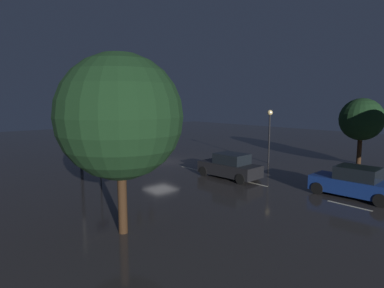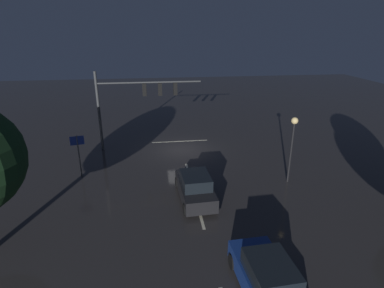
{
  "view_description": "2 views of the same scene",
  "coord_description": "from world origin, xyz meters",
  "px_view_note": "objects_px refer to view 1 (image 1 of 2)",
  "views": [
    {
      "loc": [
        16.29,
        22.52,
        5.2
      ],
      "look_at": [
        -0.37,
        3.71,
        1.86
      ],
      "focal_mm": 30.36,
      "sensor_mm": 36.0,
      "label": 1
    },
    {
      "loc": [
        2.37,
        24.16,
        9.72
      ],
      "look_at": [
        -0.22,
        4.64,
        2.26
      ],
      "focal_mm": 28.93,
      "sensor_mm": 36.0,
      "label": 2
    }
  ],
  "objects_px": {
    "car_distant": "(354,183)",
    "tree_right_near": "(120,117)",
    "route_sign": "(100,151)",
    "traffic_signal_assembly": "(117,110)",
    "car_approaching": "(230,166)",
    "tree_left_far": "(361,120)",
    "street_lamp_left_kerb": "(270,125)"
  },
  "relations": [
    {
      "from": "traffic_signal_assembly",
      "to": "route_sign",
      "type": "bearing_deg",
      "value": 51.5
    },
    {
      "from": "traffic_signal_assembly",
      "to": "route_sign",
      "type": "height_order",
      "value": "traffic_signal_assembly"
    },
    {
      "from": "tree_left_far",
      "to": "route_sign",
      "type": "bearing_deg",
      "value": -21.89
    },
    {
      "from": "traffic_signal_assembly",
      "to": "car_approaching",
      "type": "height_order",
      "value": "traffic_signal_assembly"
    },
    {
      "from": "car_approaching",
      "to": "tree_left_far",
      "type": "height_order",
      "value": "tree_left_far"
    },
    {
      "from": "car_distant",
      "to": "street_lamp_left_kerb",
      "type": "height_order",
      "value": "street_lamp_left_kerb"
    },
    {
      "from": "traffic_signal_assembly",
      "to": "route_sign",
      "type": "relative_size",
      "value": 2.82
    },
    {
      "from": "car_distant",
      "to": "street_lamp_left_kerb",
      "type": "distance_m",
      "value": 10.37
    },
    {
      "from": "car_approaching",
      "to": "street_lamp_left_kerb",
      "type": "xyz_separation_m",
      "value": [
        -6.48,
        -1.44,
        2.38
      ]
    },
    {
      "from": "traffic_signal_assembly",
      "to": "tree_left_far",
      "type": "distance_m",
      "value": 20.04
    },
    {
      "from": "street_lamp_left_kerb",
      "to": "car_distant",
      "type": "bearing_deg",
      "value": 61.82
    },
    {
      "from": "car_approaching",
      "to": "route_sign",
      "type": "relative_size",
      "value": 1.49
    },
    {
      "from": "car_distant",
      "to": "street_lamp_left_kerb",
      "type": "relative_size",
      "value": 0.99
    },
    {
      "from": "car_distant",
      "to": "tree_left_far",
      "type": "bearing_deg",
      "value": -159.83
    },
    {
      "from": "car_approaching",
      "to": "route_sign",
      "type": "xyz_separation_m",
      "value": [
        7.39,
        -4.1,
        1.35
      ]
    },
    {
      "from": "car_approaching",
      "to": "street_lamp_left_kerb",
      "type": "height_order",
      "value": "street_lamp_left_kerb"
    },
    {
      "from": "car_approaching",
      "to": "tree_right_near",
      "type": "bearing_deg",
      "value": 18.63
    },
    {
      "from": "street_lamp_left_kerb",
      "to": "route_sign",
      "type": "bearing_deg",
      "value": -10.88
    },
    {
      "from": "traffic_signal_assembly",
      "to": "car_distant",
      "type": "bearing_deg",
      "value": 107.65
    },
    {
      "from": "route_sign",
      "to": "tree_right_near",
      "type": "relative_size",
      "value": 0.42
    },
    {
      "from": "street_lamp_left_kerb",
      "to": "route_sign",
      "type": "relative_size",
      "value": 1.5
    },
    {
      "from": "route_sign",
      "to": "tree_left_far",
      "type": "xyz_separation_m",
      "value": [
        -19.39,
        7.79,
        1.54
      ]
    },
    {
      "from": "route_sign",
      "to": "street_lamp_left_kerb",
      "type": "bearing_deg",
      "value": 169.12
    },
    {
      "from": "car_approaching",
      "to": "street_lamp_left_kerb",
      "type": "distance_m",
      "value": 7.05
    },
    {
      "from": "street_lamp_left_kerb",
      "to": "tree_left_far",
      "type": "distance_m",
      "value": 7.54
    },
    {
      "from": "street_lamp_left_kerb",
      "to": "tree_right_near",
      "type": "height_order",
      "value": "tree_right_near"
    },
    {
      "from": "car_distant",
      "to": "route_sign",
      "type": "xyz_separation_m",
      "value": [
        9.1,
        -11.57,
        1.35
      ]
    },
    {
      "from": "route_sign",
      "to": "tree_right_near",
      "type": "bearing_deg",
      "value": 70.08
    },
    {
      "from": "car_distant",
      "to": "tree_right_near",
      "type": "height_order",
      "value": "tree_right_near"
    },
    {
      "from": "route_sign",
      "to": "car_distant",
      "type": "bearing_deg",
      "value": 128.2
    },
    {
      "from": "tree_right_near",
      "to": "traffic_signal_assembly",
      "type": "bearing_deg",
      "value": -118.04
    },
    {
      "from": "traffic_signal_assembly",
      "to": "car_approaching",
      "type": "distance_m",
      "value": 10.32
    }
  ]
}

